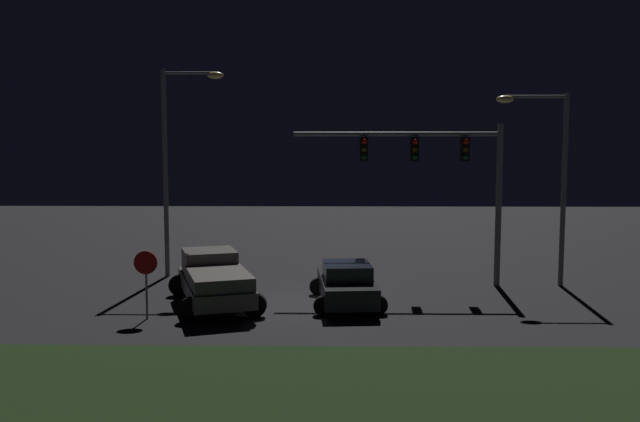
{
  "coord_description": "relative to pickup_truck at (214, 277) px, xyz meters",
  "views": [
    {
      "loc": [
        0.19,
        -22.28,
        5.39
      ],
      "look_at": [
        -0.21,
        1.28,
        3.18
      ],
      "focal_mm": 35.34,
      "sensor_mm": 36.0,
      "label": 1
    }
  ],
  "objects": [
    {
      "name": "ground_plane",
      "position": [
        3.95,
        0.44,
        -1.0
      ],
      "size": [
        80.0,
        80.0,
        0.0
      ],
      "primitive_type": "plane",
      "color": "black"
    },
    {
      "name": "street_lamp_right",
      "position": [
        12.83,
        3.37,
        3.92
      ],
      "size": [
        2.88,
        0.44,
        7.71
      ],
      "color": "slate",
      "rests_on": "ground_plane"
    },
    {
      "name": "stop_sign",
      "position": [
        -1.8,
        -2.0,
        0.56
      ],
      "size": [
        0.76,
        0.08,
        2.23
      ],
      "color": "slate",
      "rests_on": "ground_plane"
    },
    {
      "name": "grass_median",
      "position": [
        3.95,
        -8.57,
        -0.95
      ],
      "size": [
        25.18,
        7.0,
        0.1
      ],
      "primitive_type": "cube",
      "color": "black",
      "rests_on": "ground_plane"
    },
    {
      "name": "street_lamp_left",
      "position": [
        -2.46,
        5.04,
        4.53
      ],
      "size": [
        2.67,
        0.44,
        8.87
      ],
      "color": "slate",
      "rests_on": "ground_plane"
    },
    {
      "name": "pickup_truck",
      "position": [
        0.0,
        0.0,
        0.0
      ],
      "size": [
        4.0,
        5.76,
        1.8
      ],
      "rotation": [
        0.0,
        0.0,
        1.9
      ],
      "color": "#514C47",
      "rests_on": "ground_plane"
    },
    {
      "name": "car_sedan",
      "position": [
        4.7,
        0.09,
        -0.26
      ],
      "size": [
        2.71,
        4.53,
        1.51
      ],
      "rotation": [
        0.0,
        0.0,
        1.65
      ],
      "color": "black",
      "rests_on": "ground_plane"
    },
    {
      "name": "traffic_signal_gantry",
      "position": [
        8.42,
        3.32,
        3.9
      ],
      "size": [
        8.32,
        0.56,
        6.5
      ],
      "color": "slate",
      "rests_on": "ground_plane"
    }
  ]
}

